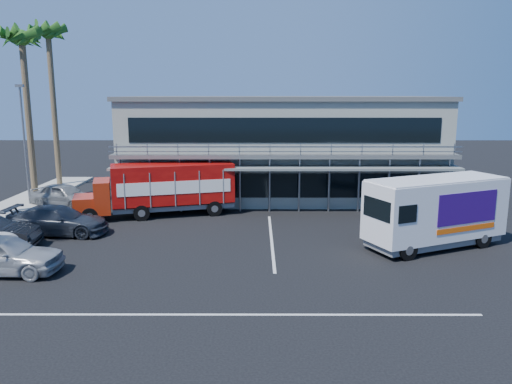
{
  "coord_description": "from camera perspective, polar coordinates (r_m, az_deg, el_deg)",
  "views": [
    {
      "loc": [
        1.25,
        -22.04,
        7.48
      ],
      "look_at": [
        1.19,
        4.24,
        2.3
      ],
      "focal_mm": 35.0,
      "sensor_mm": 36.0,
      "label": 1
    }
  ],
  "objects": [
    {
      "name": "parked_car_d",
      "position": [
        28.96,
        -21.69,
        -3.04
      ],
      "size": [
        5.46,
        2.47,
        1.55
      ],
      "primitive_type": "imported",
      "rotation": [
        0.0,
        0.0,
        1.52
      ],
      "color": "#2D323C",
      "rests_on": "ground"
    },
    {
      "name": "building",
      "position": [
        37.22,
        2.84,
        5.24
      ],
      "size": [
        22.4,
        12.0,
        7.3
      ],
      "color": "gray",
      "rests_on": "ground"
    },
    {
      "name": "ground",
      "position": [
        23.31,
        -2.97,
        -7.58
      ],
      "size": [
        120.0,
        120.0,
        0.0
      ],
      "primitive_type": "plane",
      "color": "black",
      "rests_on": "ground"
    },
    {
      "name": "parked_car_a",
      "position": [
        23.69,
        -27.04,
        -6.37
      ],
      "size": [
        5.04,
        2.18,
        1.69
      ],
      "primitive_type": "imported",
      "rotation": [
        0.0,
        0.0,
        1.53
      ],
      "color": "#A0A2A7",
      "rests_on": "ground"
    },
    {
      "name": "white_van",
      "position": [
        25.99,
        19.81,
        -2.06
      ],
      "size": [
        7.46,
        5.1,
        3.46
      ],
      "rotation": [
        0.0,
        0.0,
        0.42
      ],
      "color": "white",
      "rests_on": "ground"
    },
    {
      "name": "palm_e",
      "position": [
        38.62,
        -25.14,
        14.73
      ],
      "size": [
        2.8,
        2.8,
        12.25
      ],
      "color": "brown",
      "rests_on": "ground"
    },
    {
      "name": "parked_car_e",
      "position": [
        35.95,
        -21.1,
        -0.32
      ],
      "size": [
        5.01,
        3.34,
        1.58
      ],
      "primitive_type": "imported",
      "rotation": [
        0.0,
        0.0,
        1.22
      ],
      "color": "gray",
      "rests_on": "ground"
    },
    {
      "name": "red_truck",
      "position": [
        31.45,
        -10.66,
        0.5
      ],
      "size": [
        9.84,
        4.69,
        3.23
      ],
      "rotation": [
        0.0,
        0.0,
        0.27
      ],
      "color": "#AD260D",
      "rests_on": "ground"
    },
    {
      "name": "light_pole_far",
      "position": [
        36.59,
        -24.96,
        5.45
      ],
      "size": [
        0.5,
        0.25,
        8.09
      ],
      "color": "gray",
      "rests_on": "ground"
    },
    {
      "name": "palm_f",
      "position": [
        43.89,
        -22.61,
        15.55
      ],
      "size": [
        2.8,
        2.8,
        13.25
      ],
      "color": "brown",
      "rests_on": "ground"
    }
  ]
}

